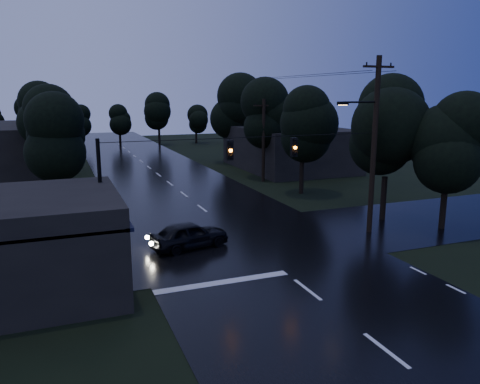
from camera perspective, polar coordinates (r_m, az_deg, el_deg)
ground at (r=16.26m, az=17.35°, el=-18.00°), size 160.00×160.00×0.00m
main_road at (r=42.57m, az=-8.54°, el=1.01°), size 12.00×120.00×0.02m
cross_street at (r=25.84m, az=0.53°, el=-6.03°), size 60.00×9.00×0.02m
building_far_right at (r=50.77m, az=5.97°, el=5.35°), size 10.00×14.00×4.40m
building_far_left at (r=51.32m, az=-26.72°, el=4.55°), size 10.00×16.00×5.00m
utility_pole_main at (r=27.53m, az=15.90°, el=5.83°), size 3.50×0.30×10.00m
utility_pole_far at (r=42.75m, az=2.88°, el=6.43°), size 2.00×0.30×7.50m
anchor_pole_left at (r=22.42m, az=-16.54°, el=-1.37°), size 0.18×0.18×6.00m
span_signals at (r=24.02m, az=2.69°, el=5.41°), size 15.00×0.37×1.12m
tree_corner_near at (r=30.63m, az=17.61°, el=7.69°), size 4.48×4.48×9.44m
tree_corner_far at (r=29.81m, az=24.16°, el=5.65°), size 3.92×3.92×8.26m
tree_left_a at (r=32.91m, az=-21.13°, el=6.39°), size 3.92×3.92×8.26m
tree_left_b at (r=40.87m, az=-22.14°, el=7.77°), size 4.20×4.20×8.85m
tree_left_c at (r=50.85m, az=-22.79°, el=8.79°), size 4.48×4.48×9.44m
tree_right_a at (r=37.58m, az=7.68°, el=8.24°), size 4.20×4.20×8.85m
tree_right_b at (r=44.96m, az=3.38°, el=9.40°), size 4.48×4.48×9.44m
tree_right_c at (r=54.40m, az=-0.50°, el=10.25°), size 4.76×4.76×10.03m
car at (r=24.72m, az=-6.20°, el=-5.21°), size 4.43×2.53×1.42m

